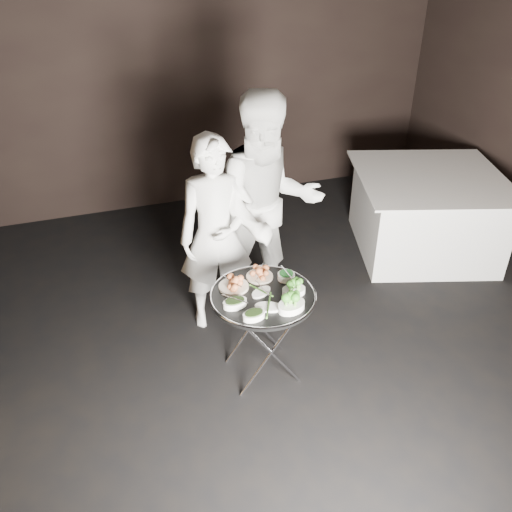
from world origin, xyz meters
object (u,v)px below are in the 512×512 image
object	(u,v)px
tray_stand	(263,331)
dining_table	(425,213)
waiter_right	(268,209)
waiter_left	(216,236)
serving_tray	(263,296)

from	to	relation	value
tray_stand	dining_table	bearing A→B (deg)	28.88
tray_stand	waiter_right	size ratio (longest dim) A/B	0.37
waiter_left	serving_tray	bearing A→B (deg)	-74.06
waiter_left	waiter_right	world-z (taller)	waiter_right
waiter_right	dining_table	world-z (taller)	waiter_right
serving_tray	dining_table	bearing A→B (deg)	28.88
tray_stand	waiter_right	world-z (taller)	waiter_right
waiter_right	dining_table	bearing A→B (deg)	14.11
waiter_left	dining_table	bearing A→B (deg)	17.09
tray_stand	waiter_right	xyz separation A→B (m)	(0.32, 0.79, 0.56)
serving_tray	dining_table	xyz separation A→B (m)	(2.17, 1.19, -0.30)
tray_stand	dining_table	xyz separation A→B (m)	(2.17, 1.19, 0.01)
serving_tray	dining_table	world-z (taller)	dining_table
tray_stand	dining_table	distance (m)	2.47
tray_stand	waiter_left	world-z (taller)	waiter_left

